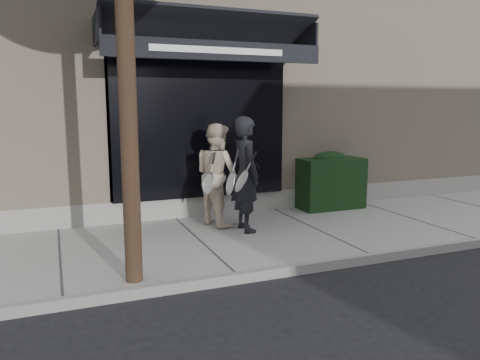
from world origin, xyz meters
name	(u,v)px	position (x,y,z in m)	size (l,w,h in m)	color
ground	(313,235)	(0.00, 0.00, 0.00)	(80.00, 80.00, 0.00)	black
sidewalk	(313,231)	(0.00, 0.00, 0.06)	(20.00, 3.00, 0.12)	gray
curb	(371,258)	(0.00, -1.55, 0.07)	(20.00, 0.10, 0.14)	gray
building_facade	(216,82)	(-0.01, 4.96, 2.74)	(14.30, 8.04, 5.64)	beige
hedge	(330,181)	(1.10, 1.25, 0.66)	(1.30, 0.70, 1.14)	black
pedestrian_front	(246,174)	(-1.13, 0.27, 1.06)	(0.75, 0.90, 1.87)	black
pedestrian_back	(217,174)	(-1.42, 0.83, 0.99)	(0.89, 1.01, 1.75)	beige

